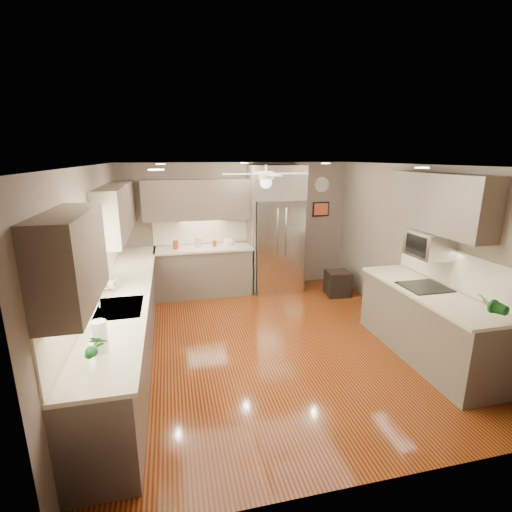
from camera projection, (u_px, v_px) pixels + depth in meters
name	position (u px, v px, depth m)	size (l,w,h in m)	color
floor	(270.00, 342.00, 5.37)	(5.00, 5.00, 0.00)	#440F09
ceiling	(272.00, 165.00, 4.72)	(5.00, 5.00, 0.00)	white
wall_back	(238.00, 227.00, 7.40)	(4.50, 4.50, 0.00)	#67574E
wall_front	(362.00, 350.00, 2.69)	(4.50, 4.50, 0.00)	#67574E
wall_left	(95.00, 271.00, 4.55)	(5.00, 5.00, 0.00)	#67574E
wall_right	(416.00, 250.00, 5.54)	(5.00, 5.00, 0.00)	#67574E
canister_a	(176.00, 245.00, 6.89)	(0.10, 0.10, 0.16)	maroon
canister_c	(199.00, 242.00, 7.02)	(0.12, 0.12, 0.20)	#C0AC90
canister_d	(215.00, 244.00, 7.06)	(0.08, 0.08, 0.11)	maroon
soap_bottle	(112.00, 283.00, 4.75)	(0.08, 0.08, 0.18)	white
potted_plant_left	(95.00, 346.00, 3.05)	(0.17, 0.11, 0.31)	#17531D
potted_plant_right	(490.00, 305.00, 3.86)	(0.19, 0.15, 0.35)	#17531D
bowl	(229.00, 244.00, 7.14)	(0.22, 0.22, 0.05)	#C0AC90
left_run	(127.00, 320.00, 4.96)	(0.65, 4.70, 1.45)	#4C4037
back_run	(204.00, 270.00, 7.16)	(1.85, 0.65, 1.45)	#4C4037
uppers	(209.00, 209.00, 5.39)	(4.50, 4.70, 0.95)	#4C4037
window	(86.00, 257.00, 4.01)	(0.05, 1.12, 0.92)	#BFF2B2
sink	(120.00, 310.00, 4.24)	(0.50, 0.70, 0.32)	silver
refrigerator	(276.00, 231.00, 7.24)	(1.06, 0.75, 2.45)	silver
right_run	(426.00, 322.00, 4.91)	(0.70, 2.20, 1.45)	#4C4037
microwave	(429.00, 244.00, 4.91)	(0.43, 0.55, 0.34)	silver
ceiling_fan	(266.00, 177.00, 5.05)	(1.18, 1.18, 0.32)	white
recessed_lights	(261.00, 165.00, 5.09)	(2.84, 3.14, 0.01)	white
wall_clock	(322.00, 185.00, 7.55)	(0.30, 0.03, 0.30)	white
framed_print	(321.00, 209.00, 7.68)	(0.36, 0.03, 0.30)	black
stool	(338.00, 283.00, 7.16)	(0.47, 0.47, 0.49)	black
paper_towel	(100.00, 337.00, 3.25)	(0.13, 0.13, 0.32)	white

